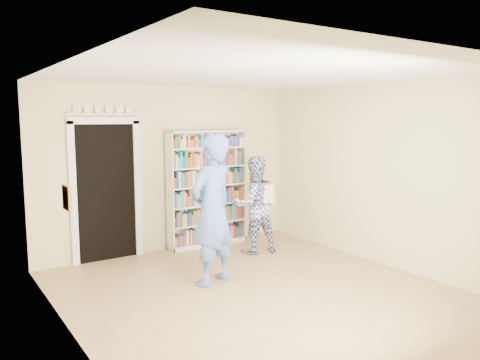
% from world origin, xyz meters
% --- Properties ---
extents(floor, '(5.00, 5.00, 0.00)m').
position_xyz_m(floor, '(0.00, 0.00, 0.00)').
color(floor, olive).
rests_on(floor, ground).
extents(ceiling, '(5.00, 5.00, 0.00)m').
position_xyz_m(ceiling, '(0.00, 0.00, 2.70)').
color(ceiling, white).
rests_on(ceiling, wall_back).
extents(wall_back, '(4.50, 0.00, 4.50)m').
position_xyz_m(wall_back, '(0.00, 2.50, 1.35)').
color(wall_back, beige).
rests_on(wall_back, floor).
extents(wall_left, '(0.00, 5.00, 5.00)m').
position_xyz_m(wall_left, '(-2.25, 0.00, 1.35)').
color(wall_left, beige).
rests_on(wall_left, floor).
extents(wall_right, '(0.00, 5.00, 5.00)m').
position_xyz_m(wall_right, '(2.25, 0.00, 1.35)').
color(wall_right, beige).
rests_on(wall_right, floor).
extents(bookshelf, '(1.44, 0.27, 1.98)m').
position_xyz_m(bookshelf, '(0.61, 2.34, 1.00)').
color(bookshelf, white).
rests_on(bookshelf, floor).
extents(doorway, '(1.10, 0.08, 2.43)m').
position_xyz_m(doorway, '(-1.10, 2.48, 1.18)').
color(doorway, black).
rests_on(doorway, floor).
extents(wall_art, '(0.03, 0.25, 0.25)m').
position_xyz_m(wall_art, '(-2.23, 0.20, 1.40)').
color(wall_art, brown).
rests_on(wall_art, wall_left).
extents(man_blue, '(0.84, 0.68, 1.98)m').
position_xyz_m(man_blue, '(-0.30, 0.65, 0.99)').
color(man_blue, '#506DB2').
rests_on(man_blue, floor).
extents(man_plaid, '(0.86, 0.72, 1.58)m').
position_xyz_m(man_plaid, '(1.01, 1.54, 0.79)').
color(man_plaid, navy).
rests_on(man_plaid, floor).
extents(paper_sheet, '(0.21, 0.03, 0.29)m').
position_xyz_m(paper_sheet, '(1.13, 1.30, 0.99)').
color(paper_sheet, white).
rests_on(paper_sheet, man_plaid).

